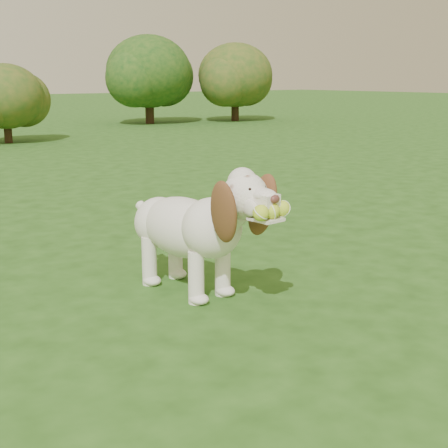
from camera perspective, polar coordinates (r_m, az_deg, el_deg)
ground at (r=3.71m, az=1.40°, el=-5.47°), size 80.00×80.00×0.00m
dog at (r=3.44m, az=-2.64°, el=-0.01°), size 0.44×1.16×0.76m
shrub_c at (r=12.21m, az=-19.38°, el=10.95°), size 1.38×1.38×1.43m
shrub_f at (r=16.51m, az=-6.91°, el=13.67°), size 2.16×2.16×2.24m
shrub_h at (r=17.39m, az=1.04°, el=13.45°), size 2.02×2.02×2.09m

